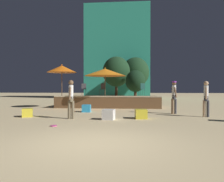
{
  "coord_description": "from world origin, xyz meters",
  "views": [
    {
      "loc": [
        0.93,
        -5.39,
        1.38
      ],
      "look_at": [
        0.0,
        5.62,
        1.24
      ],
      "focal_mm": 35.0,
      "sensor_mm": 36.0,
      "label": 1
    }
  ],
  "objects_px": {
    "background_tree_0": "(135,81)",
    "frisbee_disc": "(54,126)",
    "patio_umbrella_1": "(62,69)",
    "person_2": "(206,97)",
    "patio_umbrella_0": "(105,72)",
    "background_tree_1": "(116,72)",
    "background_tree_2": "(135,72)",
    "cube_seat_0": "(109,115)",
    "cube_seat_2": "(86,108)",
    "person_3": "(174,95)",
    "cube_seat_4": "(141,114)",
    "person_0": "(71,98)",
    "bistro_chair_2": "(103,88)",
    "cube_seat_3": "(27,113)",
    "bistro_chair_0": "(142,88)",
    "bistro_chair_1": "(84,88)"
  },
  "relations": [
    {
      "from": "person_2",
      "to": "bistro_chair_0",
      "type": "relative_size",
      "value": 1.92
    },
    {
      "from": "background_tree_0",
      "to": "frisbee_disc",
      "type": "bearing_deg",
      "value": -103.86
    },
    {
      "from": "cube_seat_2",
      "to": "cube_seat_0",
      "type": "bearing_deg",
      "value": -61.66
    },
    {
      "from": "cube_seat_3",
      "to": "background_tree_1",
      "type": "bearing_deg",
      "value": 74.1
    },
    {
      "from": "bistro_chair_0",
      "to": "frisbee_disc",
      "type": "bearing_deg",
      "value": 42.3
    },
    {
      "from": "cube_seat_2",
      "to": "bistro_chair_1",
      "type": "relative_size",
      "value": 0.54
    },
    {
      "from": "patio_umbrella_0",
      "to": "cube_seat_4",
      "type": "distance_m",
      "value": 6.07
    },
    {
      "from": "bistro_chair_1",
      "to": "frisbee_disc",
      "type": "distance_m",
      "value": 9.21
    },
    {
      "from": "cube_seat_0",
      "to": "bistro_chair_1",
      "type": "height_order",
      "value": "bistro_chair_1"
    },
    {
      "from": "cube_seat_0",
      "to": "cube_seat_2",
      "type": "distance_m",
      "value": 3.35
    },
    {
      "from": "patio_umbrella_1",
      "to": "bistro_chair_2",
      "type": "distance_m",
      "value": 3.32
    },
    {
      "from": "person_2",
      "to": "bistro_chair_0",
      "type": "distance_m",
      "value": 6.14
    },
    {
      "from": "person_0",
      "to": "bistro_chair_0",
      "type": "distance_m",
      "value": 7.52
    },
    {
      "from": "frisbee_disc",
      "to": "background_tree_0",
      "type": "bearing_deg",
      "value": 76.14
    },
    {
      "from": "person_0",
      "to": "person_3",
      "type": "bearing_deg",
      "value": 25.69
    },
    {
      "from": "cube_seat_3",
      "to": "background_tree_0",
      "type": "relative_size",
      "value": 0.2
    },
    {
      "from": "patio_umbrella_0",
      "to": "background_tree_2",
      "type": "bearing_deg",
      "value": 78.19
    },
    {
      "from": "bistro_chair_1",
      "to": "background_tree_0",
      "type": "distance_m",
      "value": 5.84
    },
    {
      "from": "patio_umbrella_1",
      "to": "person_2",
      "type": "distance_m",
      "value": 9.58
    },
    {
      "from": "frisbee_disc",
      "to": "person_2",
      "type": "bearing_deg",
      "value": 25.97
    },
    {
      "from": "bistro_chair_2",
      "to": "patio_umbrella_0",
      "type": "bearing_deg",
      "value": 71.42
    },
    {
      "from": "patio_umbrella_1",
      "to": "bistro_chair_0",
      "type": "height_order",
      "value": "patio_umbrella_1"
    },
    {
      "from": "person_0",
      "to": "bistro_chair_1",
      "type": "distance_m",
      "value": 7.19
    },
    {
      "from": "cube_seat_3",
      "to": "background_tree_2",
      "type": "bearing_deg",
      "value": 71.16
    },
    {
      "from": "cube_seat_2",
      "to": "bistro_chair_1",
      "type": "height_order",
      "value": "bistro_chair_1"
    },
    {
      "from": "patio_umbrella_0",
      "to": "person_3",
      "type": "bearing_deg",
      "value": -37.12
    },
    {
      "from": "cube_seat_2",
      "to": "bistro_chair_2",
      "type": "relative_size",
      "value": 0.54
    },
    {
      "from": "frisbee_disc",
      "to": "bistro_chair_2",
      "type": "bearing_deg",
      "value": 85.49
    },
    {
      "from": "person_3",
      "to": "bistro_chair_1",
      "type": "xyz_separation_m",
      "value": [
        -5.97,
        4.74,
        0.39
      ]
    },
    {
      "from": "cube_seat_2",
      "to": "person_0",
      "type": "height_order",
      "value": "person_0"
    },
    {
      "from": "person_2",
      "to": "patio_umbrella_0",
      "type": "bearing_deg",
      "value": -22.38
    },
    {
      "from": "patio_umbrella_0",
      "to": "background_tree_1",
      "type": "relative_size",
      "value": 0.62
    },
    {
      "from": "cube_seat_4",
      "to": "person_2",
      "type": "relative_size",
      "value": 0.33
    },
    {
      "from": "background_tree_0",
      "to": "bistro_chair_1",
      "type": "bearing_deg",
      "value": -134.88
    },
    {
      "from": "patio_umbrella_0",
      "to": "cube_seat_4",
      "type": "relative_size",
      "value": 5.11
    },
    {
      "from": "patio_umbrella_1",
      "to": "person_3",
      "type": "bearing_deg",
      "value": -22.55
    },
    {
      "from": "cube_seat_4",
      "to": "frisbee_disc",
      "type": "relative_size",
      "value": 2.34
    },
    {
      "from": "background_tree_2",
      "to": "background_tree_1",
      "type": "bearing_deg",
      "value": -117.28
    },
    {
      "from": "cube_seat_0",
      "to": "person_0",
      "type": "relative_size",
      "value": 0.32
    },
    {
      "from": "person_3",
      "to": "bistro_chair_1",
      "type": "relative_size",
      "value": 1.97
    },
    {
      "from": "person_3",
      "to": "cube_seat_2",
      "type": "bearing_deg",
      "value": 159.95
    },
    {
      "from": "bistro_chair_1",
      "to": "background_tree_1",
      "type": "xyz_separation_m",
      "value": [
        2.17,
        5.7,
        1.69
      ]
    },
    {
      "from": "cube_seat_4",
      "to": "background_tree_0",
      "type": "relative_size",
      "value": 0.18
    },
    {
      "from": "cube_seat_0",
      "to": "bistro_chair_0",
      "type": "relative_size",
      "value": 0.63
    },
    {
      "from": "person_0",
      "to": "bistro_chair_2",
      "type": "bearing_deg",
      "value": 85.54
    },
    {
      "from": "bistro_chair_2",
      "to": "cube_seat_0",
      "type": "bearing_deg",
      "value": 65.83
    },
    {
      "from": "cube_seat_0",
      "to": "person_3",
      "type": "distance_m",
      "value": 4.21
    },
    {
      "from": "patio_umbrella_0",
      "to": "bistro_chair_2",
      "type": "height_order",
      "value": "patio_umbrella_0"
    },
    {
      "from": "background_tree_2",
      "to": "patio_umbrella_0",
      "type": "bearing_deg",
      "value": -101.81
    },
    {
      "from": "cube_seat_0",
      "to": "cube_seat_3",
      "type": "height_order",
      "value": "cube_seat_0"
    }
  ]
}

